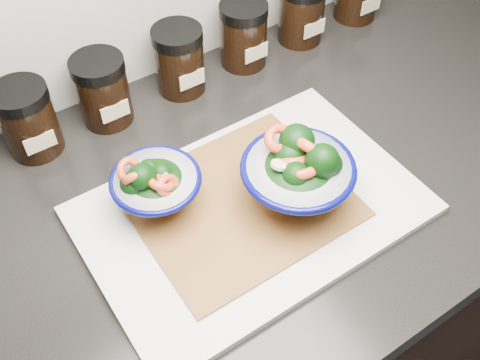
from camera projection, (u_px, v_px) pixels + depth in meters
cabinet at (257, 323)px, 1.17m from camera, size 3.43×0.58×0.86m
countertop at (264, 185)px, 0.83m from camera, size 3.50×0.60×0.04m
cutting_board at (252, 210)px, 0.77m from camera, size 0.45×0.30×0.01m
bamboo_mat at (240, 202)px, 0.77m from camera, size 0.28×0.24×0.00m
bowl_left at (155, 186)px, 0.73m from camera, size 0.12×0.12×0.09m
bowl_right at (298, 175)px, 0.73m from camera, size 0.15×0.15×0.11m
spice_jar_a at (28, 120)px, 0.81m from camera, size 0.08×0.08×0.11m
spice_jar_b at (103, 90)px, 0.86m from camera, size 0.08×0.08×0.11m
spice_jar_c at (179, 60)px, 0.91m from camera, size 0.08×0.08×0.11m
spice_jar_d at (244, 35)px, 0.95m from camera, size 0.08×0.08×0.11m
spice_jar_e at (302, 11)px, 1.00m from camera, size 0.08×0.08×0.11m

